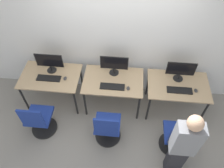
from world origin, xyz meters
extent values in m
plane|color=gray|center=(0.00, 0.00, 0.00)|extent=(20.00, 20.00, 0.00)
cube|color=silver|center=(0.00, 0.86, 1.40)|extent=(12.00, 0.05, 2.80)
cube|color=tan|center=(-1.21, 0.37, 0.73)|extent=(1.12, 0.73, 0.02)
cylinder|color=black|center=(-1.72, 0.05, 0.36)|extent=(0.04, 0.04, 0.71)
cylinder|color=black|center=(-0.70, 0.05, 0.36)|extent=(0.04, 0.04, 0.71)
cylinder|color=black|center=(-1.72, 0.68, 0.36)|extent=(0.04, 0.04, 0.71)
cylinder|color=black|center=(-0.70, 0.68, 0.36)|extent=(0.04, 0.04, 0.71)
cylinder|color=black|center=(-1.21, 0.51, 0.74)|extent=(0.18, 0.18, 0.01)
cylinder|color=black|center=(-1.21, 0.51, 0.81)|extent=(0.04, 0.04, 0.11)
cube|color=black|center=(-1.21, 0.51, 1.00)|extent=(0.52, 0.01, 0.29)
cube|color=black|center=(-1.21, 0.50, 1.00)|extent=(0.49, 0.01, 0.27)
cube|color=black|center=(-1.21, 0.29, 0.75)|extent=(0.45, 0.15, 0.02)
ellipsoid|color=#333333|center=(-0.90, 0.31, 0.75)|extent=(0.06, 0.09, 0.03)
cylinder|color=black|center=(-1.27, -0.35, 0.01)|extent=(0.48, 0.48, 0.03)
cylinder|color=black|center=(-1.27, -0.35, 0.22)|extent=(0.04, 0.04, 0.39)
cube|color=navy|center=(-1.27, -0.35, 0.44)|extent=(0.44, 0.44, 0.05)
cube|color=navy|center=(-1.27, -0.55, 0.69)|extent=(0.40, 0.04, 0.44)
cube|color=tan|center=(0.00, 0.37, 0.73)|extent=(1.12, 0.73, 0.02)
cylinder|color=black|center=(-0.51, 0.05, 0.36)|extent=(0.04, 0.04, 0.71)
cylinder|color=black|center=(0.51, 0.05, 0.36)|extent=(0.04, 0.04, 0.71)
cylinder|color=black|center=(-0.51, 0.68, 0.36)|extent=(0.04, 0.04, 0.71)
cylinder|color=black|center=(0.51, 0.68, 0.36)|extent=(0.04, 0.04, 0.71)
cylinder|color=black|center=(0.00, 0.56, 0.74)|extent=(0.18, 0.18, 0.01)
cylinder|color=black|center=(0.00, 0.56, 0.81)|extent=(0.04, 0.04, 0.11)
cube|color=black|center=(0.00, 0.56, 1.00)|extent=(0.52, 0.01, 0.29)
cube|color=black|center=(0.00, 0.56, 1.00)|extent=(0.49, 0.01, 0.27)
cube|color=black|center=(0.00, 0.20, 0.75)|extent=(0.45, 0.15, 0.02)
ellipsoid|color=#333333|center=(0.29, 0.19, 0.75)|extent=(0.06, 0.09, 0.03)
cylinder|color=black|center=(-0.03, -0.39, 0.01)|extent=(0.48, 0.48, 0.03)
cylinder|color=black|center=(-0.03, -0.39, 0.22)|extent=(0.04, 0.04, 0.39)
cube|color=navy|center=(-0.03, -0.39, 0.44)|extent=(0.44, 0.44, 0.05)
cube|color=navy|center=(-0.03, -0.59, 0.69)|extent=(0.40, 0.04, 0.44)
cube|color=tan|center=(1.21, 0.37, 0.73)|extent=(1.12, 0.73, 0.02)
cylinder|color=black|center=(0.70, 0.05, 0.36)|extent=(0.04, 0.04, 0.71)
cylinder|color=black|center=(1.72, 0.05, 0.36)|extent=(0.04, 0.04, 0.71)
cylinder|color=black|center=(0.70, 0.68, 0.36)|extent=(0.04, 0.04, 0.71)
cylinder|color=black|center=(1.72, 0.68, 0.36)|extent=(0.04, 0.04, 0.71)
cylinder|color=black|center=(1.21, 0.52, 0.74)|extent=(0.18, 0.18, 0.01)
cylinder|color=black|center=(1.21, 0.52, 0.81)|extent=(0.04, 0.04, 0.11)
cube|color=black|center=(1.21, 0.53, 1.00)|extent=(0.52, 0.01, 0.29)
cube|color=black|center=(1.21, 0.52, 1.00)|extent=(0.49, 0.01, 0.27)
cube|color=black|center=(1.21, 0.23, 0.75)|extent=(0.45, 0.15, 0.02)
ellipsoid|color=#333333|center=(1.49, 0.25, 0.75)|extent=(0.06, 0.09, 0.03)
cylinder|color=black|center=(1.16, -0.46, 0.01)|extent=(0.48, 0.48, 0.03)
cylinder|color=black|center=(1.16, -0.46, 0.22)|extent=(0.04, 0.04, 0.39)
cube|color=navy|center=(1.16, -0.46, 0.44)|extent=(0.44, 0.44, 0.05)
cube|color=navy|center=(1.16, -0.66, 0.69)|extent=(0.40, 0.04, 0.44)
cube|color=#232328|center=(1.11, -0.88, 0.37)|extent=(0.25, 0.16, 0.74)
cube|color=slate|center=(1.11, -0.88, 1.06)|extent=(0.36, 0.20, 0.64)
sphere|color=tan|center=(1.11, -0.88, 1.48)|extent=(0.21, 0.21, 0.21)
camera|label=1|loc=(0.23, -2.30, 3.79)|focal=35.00mm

